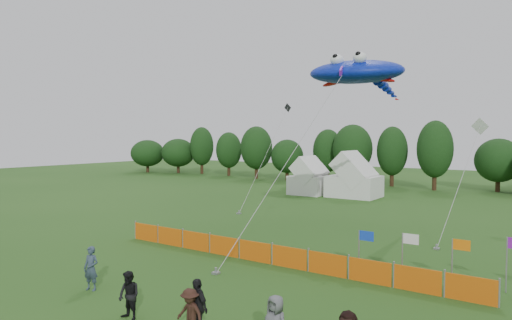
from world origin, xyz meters
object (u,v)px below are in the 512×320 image
Objects in this scene: spectator_b at (129,296)px; stingray_kite at (359,73)px; spectator_c at (190,314)px; barrier_fence at (271,254)px; tent_right at (354,180)px; spectator_d at (197,307)px; tent_left at (309,179)px; spectator_a at (91,268)px.

spectator_b is 20.73m from stingray_kite.
barrier_fence is at bearing 108.90° from spectator_c.
tent_right is 3.21× the size of spectator_c.
barrier_fence is at bearing -92.54° from stingray_kite.
barrier_fence is 8.49m from spectator_b.
spectator_d is 20.37m from stingray_kite.
tent_right is 35.31m from spectator_c.
tent_right is at bearing 103.96° from barrier_fence.
tent_left is at bearing 128.59° from spectator_d.
spectator_b is 0.92× the size of spectator_d.
spectator_c is at bearing -70.24° from spectator_d.
tent_left is at bearing 86.38° from spectator_a.
spectator_c is (8.80, -34.18, -1.02)m from tent_right.
spectator_c is at bearing 4.10° from spectator_b.
tent_right is 0.25× the size of stingray_kite.
stingray_kite is at bearing 59.27° from spectator_a.
tent_right is at bearing 113.30° from stingray_kite.
tent_right reaches higher than barrier_fence.
spectator_a is 6.43m from spectator_d.
barrier_fence is (11.29, -25.20, -1.17)m from tent_left.
spectator_a is at bearing -77.43° from tent_left.
stingray_kite reaches higher than tent_right.
stingray_kite reaches higher than spectator_b.
spectator_a reaches higher than spectator_c.
tent_left is 33.36m from spectator_a.
tent_left reaches higher than spectator_d.
spectator_a is (-4.04, -7.36, 0.40)m from barrier_fence.
spectator_d is (6.39, -0.66, 0.00)m from spectator_a.
tent_left is 35.41m from spectator_b.
tent_left is at bearing 114.14° from barrier_fence.
barrier_fence is 0.98× the size of stingray_kite.
spectator_c is at bearing -75.57° from tent_right.
tent_right is 33.25m from spectator_a.
spectator_b is (6.06, -34.27, -0.98)m from tent_right.
spectator_a reaches higher than spectator_b.
spectator_d is at bearing -73.61° from barrier_fence.
spectator_d reaches higher than spectator_b.
tent_right is 0.26× the size of barrier_fence.
barrier_fence is 8.40m from spectator_a.
stingray_kite is (4.47, 17.25, 9.52)m from spectator_a.
stingray_kite reaches higher than spectator_c.
tent_right is 2.83× the size of spectator_a.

